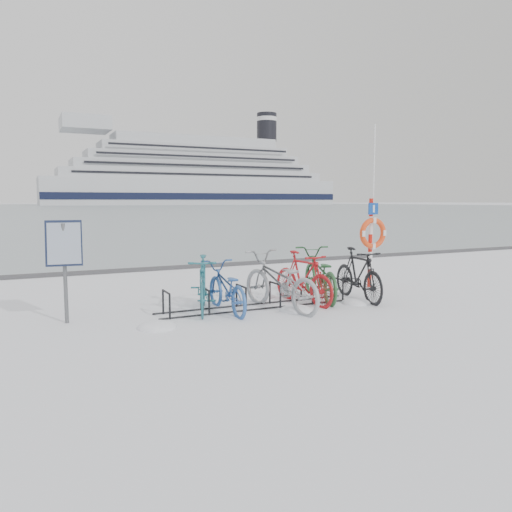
{
  "coord_description": "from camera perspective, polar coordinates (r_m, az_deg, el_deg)",
  "views": [
    {
      "loc": [
        -4.08,
        -8.47,
        2.03
      ],
      "look_at": [
        0.24,
        0.6,
        0.92
      ],
      "focal_mm": 35.0,
      "sensor_mm": 36.0,
      "label": 1
    }
  ],
  "objects": [
    {
      "name": "bike_rack",
      "position": [
        9.58,
        0.27,
        -4.82
      ],
      "size": [
        4.0,
        0.48,
        0.46
      ],
      "color": "black",
      "rests_on": "ground"
    },
    {
      "name": "bike_2",
      "position": [
        9.37,
        2.7,
        -2.71
      ],
      "size": [
        1.14,
        2.25,
        1.12
      ],
      "primitive_type": "imported",
      "rotation": [
        0.0,
        0.0,
        3.34
      ],
      "color": "#95989C",
      "rests_on": "ground"
    },
    {
      "name": "info_board",
      "position": [
        8.77,
        -21.08,
        0.71
      ],
      "size": [
        0.6,
        0.29,
        1.72
      ],
      "rotation": [
        0.0,
        0.0,
        -0.13
      ],
      "color": "#595B5E",
      "rests_on": "ground"
    },
    {
      "name": "snow_drifts",
      "position": [
        9.35,
        1.81,
        -6.24
      ],
      "size": [
        4.68,
        2.06,
        0.22
      ],
      "color": "white",
      "rests_on": "ground"
    },
    {
      "name": "ground",
      "position": [
        9.62,
        0.27,
        -5.88
      ],
      "size": [
        900.0,
        900.0,
        0.0
      ],
      "primitive_type": "plane",
      "color": "white",
      "rests_on": "ground"
    },
    {
      "name": "bike_1",
      "position": [
        9.21,
        -3.46,
        -3.42
      ],
      "size": [
        0.66,
        1.82,
        0.95
      ],
      "primitive_type": "imported",
      "rotation": [
        0.0,
        0.0,
        3.12
      ],
      "color": "#2E5AA2",
      "rests_on": "ground"
    },
    {
      "name": "bike_3",
      "position": [
        9.98,
        5.42,
        -2.33
      ],
      "size": [
        0.75,
        1.84,
        1.07
      ],
      "primitive_type": "imported",
      "rotation": [
        0.0,
        0.0,
        0.14
      ],
      "color": "#B5181D",
      "rests_on": "ground"
    },
    {
      "name": "bike_4",
      "position": [
        10.43,
        7.24,
        -1.91
      ],
      "size": [
        1.26,
        2.21,
        1.1
      ],
      "primitive_type": "imported",
      "rotation": [
        0.0,
        0.0,
        2.87
      ],
      "color": "#26592F",
      "rests_on": "ground"
    },
    {
      "name": "bike_0",
      "position": [
        9.25,
        -6.08,
        -3.05
      ],
      "size": [
        1.09,
        1.83,
        1.06
      ],
      "primitive_type": "imported",
      "rotation": [
        0.0,
        0.0,
        -0.36
      ],
      "color": "#236672",
      "rests_on": "ground"
    },
    {
      "name": "cruise_ferry",
      "position": [
        245.69,
        -7.08,
        8.76
      ],
      "size": [
        141.21,
        26.63,
        46.4
      ],
      "color": "silver",
      "rests_on": "ground"
    },
    {
      "name": "bike_5",
      "position": [
        10.49,
        11.61,
        -1.91
      ],
      "size": [
        0.72,
        1.89,
        1.11
      ],
      "primitive_type": "imported",
      "rotation": [
        0.0,
        0.0,
        -0.11
      ],
      "color": "black",
      "rests_on": "ground"
    },
    {
      "name": "ice_sheet",
      "position": [
        163.53,
        -24.12,
        5.08
      ],
      "size": [
        400.0,
        298.0,
        0.02
      ],
      "primitive_type": "cube",
      "color": "#98A5AC",
      "rests_on": "ground"
    },
    {
      "name": "lifebuoy_station",
      "position": [
        11.98,
        13.16,
        2.53
      ],
      "size": [
        0.73,
        0.22,
        3.8
      ],
      "color": "red",
      "rests_on": "ground"
    },
    {
      "name": "quay_edge",
      "position": [
        15.07,
        -9.52,
        -1.32
      ],
      "size": [
        400.0,
        0.25,
        0.1
      ],
      "primitive_type": "cube",
      "color": "#3F3F42",
      "rests_on": "ground"
    }
  ]
}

